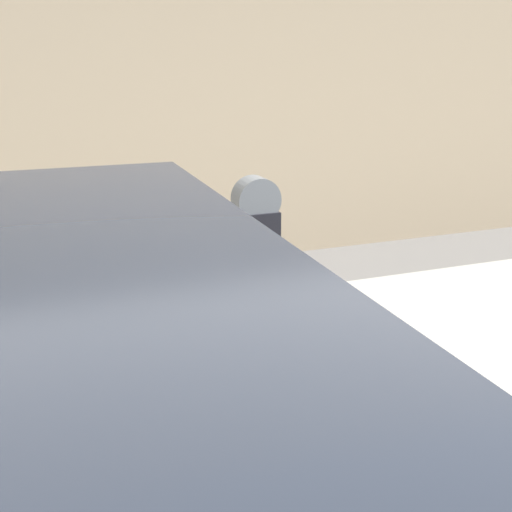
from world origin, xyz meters
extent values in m
cube|color=#ADAAA3|center=(0.00, 2.20, 0.05)|extent=(24.00, 2.80, 0.11)
cylinder|color=#2D2D30|center=(-0.02, 1.25, 0.57)|extent=(0.06, 0.06, 0.92)
cube|color=black|center=(-0.02, 1.25, 1.22)|extent=(0.18, 0.13, 0.37)
cube|color=gray|center=(-0.02, 1.18, 1.24)|extent=(0.10, 0.01, 0.13)
cylinder|color=slate|center=(-0.02, 1.25, 1.46)|extent=(0.19, 0.11, 0.19)
camera|label=1|loc=(-1.12, -1.50, 2.11)|focal=50.00mm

